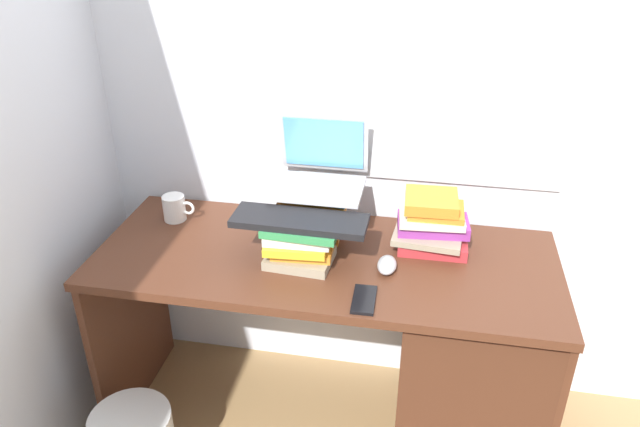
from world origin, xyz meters
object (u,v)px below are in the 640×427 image
at_px(laptop, 320,169).
at_px(mug, 175,208).
at_px(desk, 435,353).
at_px(book_stack_keyboard_riser, 300,242).
at_px(keyboard, 300,221).
at_px(computer_mouse, 387,265).
at_px(book_stack_side, 432,224).
at_px(cell_phone, 364,300).
at_px(book_stack_tall, 316,212).

xyz_separation_m(laptop, mug, (-0.52, -0.04, -0.18)).
distance_m(desk, book_stack_keyboard_riser, 0.60).
xyz_separation_m(desk, keyboard, (-0.45, -0.02, 0.48)).
bearing_deg(book_stack_keyboard_riser, desk, 2.57).
relative_size(laptop, computer_mouse, 2.90).
bearing_deg(desk, book_stack_side, 108.84).
distance_m(keyboard, computer_mouse, 0.31).
xyz_separation_m(laptop, cell_phone, (0.21, -0.40, -0.22)).
relative_size(desk, book_stack_keyboard_riser, 6.24).
relative_size(desk, book_stack_tall, 6.26).
relative_size(book_stack_tall, book_stack_side, 0.96).
distance_m(book_stack_keyboard_riser, computer_mouse, 0.28).
relative_size(book_stack_tall, mug, 2.05).
bearing_deg(laptop, computer_mouse, -41.88).
xyz_separation_m(book_stack_side, computer_mouse, (-0.13, -0.16, -0.07)).
bearing_deg(book_stack_keyboard_riser, mug, 159.62).
bearing_deg(cell_phone, desk, 39.60).
xyz_separation_m(book_stack_keyboard_riser, laptop, (0.02, 0.23, 0.15)).
bearing_deg(computer_mouse, mug, 166.50).
bearing_deg(book_stack_side, desk, -71.16).
xyz_separation_m(desk, computer_mouse, (-0.18, -0.02, 0.35)).
bearing_deg(computer_mouse, cell_phone, -105.86).
relative_size(desk, laptop, 4.95).
height_order(book_stack_keyboard_riser, book_stack_side, book_stack_side).
bearing_deg(book_stack_side, cell_phone, -117.70).
distance_m(book_stack_side, keyboard, 0.44).
bearing_deg(desk, mug, 170.16).
bearing_deg(desk, book_stack_tall, 160.53).
bearing_deg(computer_mouse, book_stack_keyboard_riser, 179.87).
height_order(book_stack_side, cell_phone, book_stack_side).
distance_m(book_stack_tall, laptop, 0.15).
xyz_separation_m(keyboard, computer_mouse, (0.28, 0.00, -0.13)).
height_order(laptop, keyboard, laptop).
bearing_deg(computer_mouse, keyboard, -179.95).
relative_size(computer_mouse, cell_phone, 0.76).
bearing_deg(book_stack_side, computer_mouse, -128.05).
bearing_deg(computer_mouse, desk, 6.76).
bearing_deg(mug, book_stack_keyboard_riser, -20.38).
bearing_deg(book_stack_side, mug, 178.59).
distance_m(desk, mug, 1.04).
bearing_deg(book_stack_tall, book_stack_side, -1.77).
bearing_deg(mug, laptop, 4.79).
distance_m(book_stack_tall, computer_mouse, 0.32).
relative_size(desk, keyboard, 3.56).
bearing_deg(cell_phone, computer_mouse, 72.88).
distance_m(book_stack_keyboard_riser, laptop, 0.28).
distance_m(desk, keyboard, 0.66).
distance_m(desk, book_stack_tall, 0.62).
relative_size(keyboard, computer_mouse, 4.04).
bearing_deg(cell_phone, book_stack_side, 61.03).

